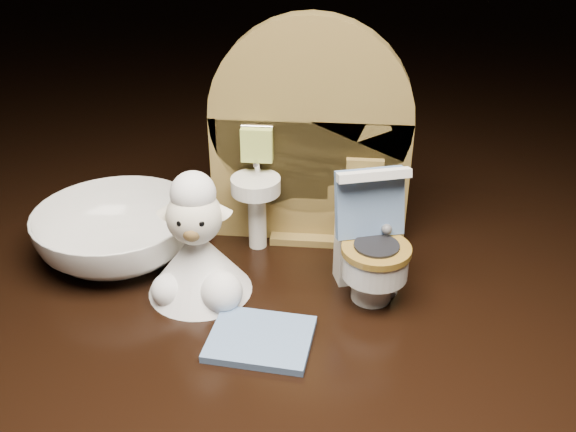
% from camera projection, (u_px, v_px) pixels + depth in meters
% --- Properties ---
extents(backdrop_panel, '(0.13, 0.05, 0.15)m').
position_uv_depth(backdrop_panel, '(309.00, 147.00, 0.41)').
color(backdrop_panel, olive).
rests_on(backdrop_panel, ground).
extents(toy_toilet, '(0.05, 0.05, 0.08)m').
position_uv_depth(toy_toilet, '(370.00, 250.00, 0.38)').
color(toy_toilet, white).
rests_on(toy_toilet, ground).
extents(bath_mat, '(0.06, 0.05, 0.00)m').
position_uv_depth(bath_mat, '(261.00, 339.00, 0.35)').
color(bath_mat, '#5C7CAA').
rests_on(bath_mat, ground).
extents(toilet_brush, '(0.02, 0.02, 0.05)m').
position_uv_depth(toilet_brush, '(383.00, 274.00, 0.38)').
color(toilet_brush, white).
rests_on(toilet_brush, ground).
extents(plush_lamb, '(0.06, 0.06, 0.08)m').
position_uv_depth(plush_lamb, '(198.00, 253.00, 0.37)').
color(plush_lamb, white).
rests_on(plush_lamb, ground).
extents(ceramic_bowl, '(0.14, 0.14, 0.03)m').
position_uv_depth(ceramic_bowl, '(118.00, 233.00, 0.42)').
color(ceramic_bowl, white).
rests_on(ceramic_bowl, ground).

